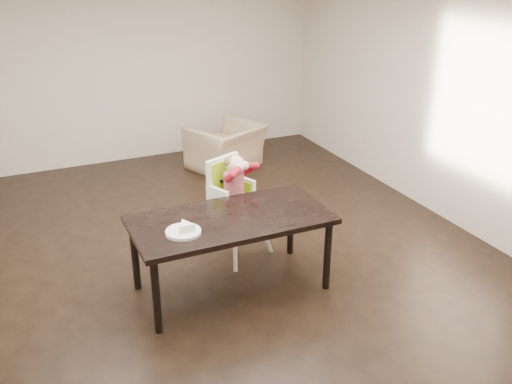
# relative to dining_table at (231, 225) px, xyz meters

# --- Properties ---
(ground) EXTENTS (7.00, 7.00, 0.00)m
(ground) POSITION_rel_dining_table_xyz_m (-0.10, 0.48, -0.67)
(ground) COLOR black
(ground) RESTS_ON ground
(room_walls) EXTENTS (6.02, 7.02, 2.71)m
(room_walls) POSITION_rel_dining_table_xyz_m (-0.10, 0.48, 1.18)
(room_walls) COLOR beige
(room_walls) RESTS_ON ground
(dining_table) EXTENTS (1.80, 0.90, 0.75)m
(dining_table) POSITION_rel_dining_table_xyz_m (0.00, 0.00, 0.00)
(dining_table) COLOR black
(dining_table) RESTS_ON ground
(high_chair) EXTENTS (0.60, 0.60, 1.10)m
(high_chair) POSITION_rel_dining_table_xyz_m (0.28, 0.64, 0.11)
(high_chair) COLOR white
(high_chair) RESTS_ON ground
(plate) EXTENTS (0.41, 0.41, 0.09)m
(plate) POSITION_rel_dining_table_xyz_m (-0.48, -0.13, 0.11)
(plate) COLOR white
(plate) RESTS_ON dining_table
(armchair) EXTENTS (1.15, 0.98, 0.85)m
(armchair) POSITION_rel_dining_table_xyz_m (1.15, 3.02, -0.24)
(armchair) COLOR tan
(armchair) RESTS_ON ground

